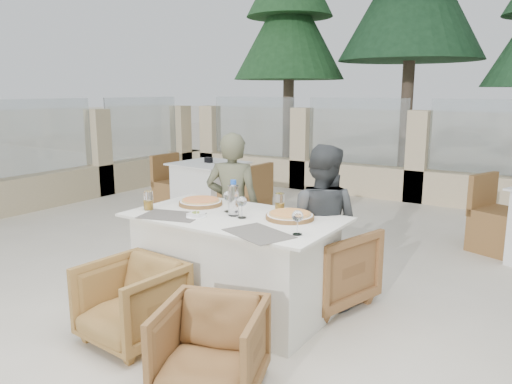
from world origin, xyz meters
The scene contains 25 objects.
ground centered at (0.00, 0.00, 0.00)m, with size 80.00×80.00×0.00m, color beige.
sand_patch centered at (0.00, 14.00, 0.01)m, with size 30.00×16.00×0.01m, color beige.
perimeter_wall_far centered at (0.00, 4.80, 0.80)m, with size 10.00×0.34×1.60m, color beige, non-canonical shape.
perimeter_wall_left centered at (-4.50, 1.50, 0.80)m, with size 0.34×7.00×1.60m, color beige, non-canonical shape.
pine_far_left centered at (-3.50, 7.00, 2.75)m, with size 2.42×2.42×5.50m, color #214D25.
pine_mid_left centered at (-1.00, 7.50, 3.25)m, with size 2.86×2.86×6.50m, color #1B3F23.
dining_table centered at (-0.08, 0.07, 0.39)m, with size 1.60×0.90×0.77m, color white, non-canonical shape.
placemat_near_left centered at (-0.47, -0.19, 0.77)m, with size 0.45×0.30×0.00m, color #5B554E.
placemat_near_right centered at (0.34, -0.24, 0.77)m, with size 0.45×0.30×0.00m, color #605B52.
pizza_left centered at (-0.52, 0.21, 0.79)m, with size 0.36×0.36×0.05m, color #E74C1F.
pizza_right centered at (0.32, 0.21, 0.79)m, with size 0.36×0.36×0.05m, color orange.
water_bottle centered at (-0.08, 0.07, 0.91)m, with size 0.08×0.08×0.27m, color silver.
wine_glass_centre centered at (-0.19, 0.15, 0.86)m, with size 0.08×0.08×0.18m, color silver, non-canonical shape.
wine_glass_near centered at (0.01, 0.04, 0.86)m, with size 0.08×0.08×0.18m, color white, non-canonical shape.
wine_glass_corner centered at (0.56, -0.12, 0.86)m, with size 0.08×0.08×0.18m, color white, non-canonical shape.
beer_glass_left centered at (-0.76, -0.14, 0.85)m, with size 0.08×0.08×0.15m, color gold.
beer_glass_right centered at (0.16, 0.35, 0.84)m, with size 0.07×0.07×0.15m, color #C0861B.
olive_dish centered at (-0.29, -0.12, 0.79)m, with size 0.11×0.11×0.04m, color white, non-canonical shape.
armchair_far_left centered at (-0.42, 0.64, 0.29)m, with size 0.61×0.63×0.57m, color olive.
armchair_far_right centered at (0.42, 0.59, 0.32)m, with size 0.69×0.71×0.65m, color brown.
armchair_near_left centered at (-0.40, -0.69, 0.28)m, with size 0.59×0.61×0.56m, color olive.
armchair_near_right centered at (0.43, -0.88, 0.27)m, with size 0.57×0.59×0.53m, color brown.
diner_left centered at (-0.50, 0.64, 0.67)m, with size 0.49×0.32×1.34m, color #595A41.
diner_right centered at (0.40, 0.59, 0.65)m, with size 0.63×0.49×1.29m, color #3C4042.
bg_table_a centered at (-1.98, 2.17, 0.39)m, with size 1.64×0.82×0.77m, color white, non-canonical shape.
Camera 1 is at (2.04, -2.90, 1.70)m, focal length 35.00 mm.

